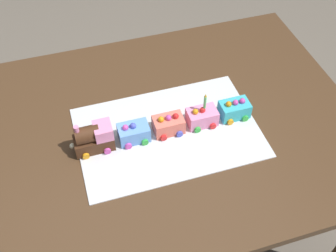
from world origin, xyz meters
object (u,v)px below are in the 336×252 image
Objects in this scene: birthday_candle at (205,101)px; dining_table at (157,147)px; cake_car_tanker_coral at (168,124)px; cake_car_gondola_turquoise at (234,109)px; cake_locomotive at (94,138)px; cake_car_hopper_bubblegum at (202,117)px; cake_car_caboose_sky_blue at (134,133)px.

dining_table is at bearing 169.55° from birthday_candle.
cake_car_tanker_coral and cake_car_gondola_turquoise have the same top height.
cake_car_tanker_coral is 1.60× the size of birthday_candle.
cake_car_tanker_coral is at bearing -0.00° from cake_locomotive.
birthday_candle is (0.01, 0.00, 0.07)m from cake_car_hopper_bubblegum.
birthday_candle reaches higher than cake_car_caboose_sky_blue.
cake_locomotive is 1.40× the size of cake_car_gondola_turquoise.
dining_table is 0.17m from cake_car_caboose_sky_blue.
cake_car_gondola_turquoise is 1.60× the size of birthday_candle.
cake_locomotive is 1.40× the size of cake_car_hopper_bubblegum.
cake_car_hopper_bubblegum is 1.60× the size of birthday_candle.
birthday_candle is at bearing -0.00° from cake_locomotive.
cake_car_hopper_bubblegum is (0.36, -0.00, -0.02)m from cake_locomotive.
cake_locomotive is 2.25× the size of birthday_candle.
dining_table is 10.00× the size of cake_locomotive.
dining_table is at bearing 19.07° from cake_car_caboose_sky_blue.
cake_car_caboose_sky_blue is (-0.08, -0.03, 0.14)m from dining_table.
dining_table is 14.00× the size of cake_car_tanker_coral.
cake_car_gondola_turquoise reaches higher than dining_table.
cake_locomotive reaches higher than dining_table.
birthday_candle is (-0.11, 0.00, 0.07)m from cake_car_gondola_turquoise.
dining_table is at bearing 7.80° from cake_locomotive.
cake_car_caboose_sky_blue is 0.24m from cake_car_hopper_bubblegum.
cake_car_caboose_sky_blue is 1.00× the size of cake_car_hopper_bubblegum.
birthday_candle is at bearing 0.00° from cake_car_tanker_coral.
cake_car_tanker_coral is 0.14m from birthday_candle.
cake_car_gondola_turquoise is 0.13m from birthday_candle.
cake_car_hopper_bubblegum is at bearing -180.00° from birthday_candle.
dining_table is 14.00× the size of cake_car_gondola_turquoise.
cake_car_tanker_coral is (0.03, -0.03, 0.14)m from dining_table.
cake_car_caboose_sky_blue is 1.60× the size of birthday_candle.
cake_car_caboose_sky_blue reaches higher than dining_table.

